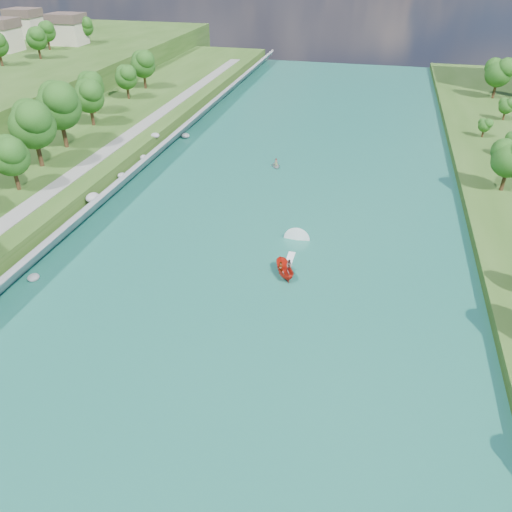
# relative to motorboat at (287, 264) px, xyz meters

# --- Properties ---
(ground) EXTENTS (260.00, 260.00, 0.00)m
(ground) POSITION_rel_motorboat_xyz_m (-4.38, -12.57, -0.82)
(ground) COLOR #2D5119
(ground) RESTS_ON ground
(river_water) EXTENTS (55.00, 240.00, 0.10)m
(river_water) POSITION_rel_motorboat_xyz_m (-4.38, 7.43, -0.77)
(river_water) COLOR #175A4A
(river_water) RESTS_ON ground
(ridge_west) EXTENTS (60.00, 120.00, 9.00)m
(ridge_west) POSITION_rel_motorboat_xyz_m (-86.88, 82.43, 3.68)
(ridge_west) COLOR #2D5119
(ridge_west) RESTS_ON ground
(riprap_bank) EXTENTS (4.53, 236.00, 4.22)m
(riprap_bank) POSITION_rel_motorboat_xyz_m (-30.24, 6.35, 0.99)
(riprap_bank) COLOR slate
(riprap_bank) RESTS_ON ground
(riverside_path) EXTENTS (3.00, 200.00, 0.10)m
(riverside_path) POSITION_rel_motorboat_xyz_m (-36.88, 7.43, 2.73)
(riverside_path) COLOR gray
(riverside_path) RESTS_ON berm_west
(ridge_houses) EXTENTS (29.50, 29.50, 8.40)m
(ridge_houses) POSITION_rel_motorboat_xyz_m (-93.05, 87.43, 12.49)
(ridge_houses) COLOR beige
(ridge_houses) RESTS_ON ridge_west
(trees_ridge) EXTENTS (10.60, 39.32, 9.17)m
(trees_ridge) POSITION_rel_motorboat_xyz_m (-80.42, 73.80, 12.65)
(trees_ridge) COLOR #244713
(trees_ridge) RESTS_ON ridge_west
(motorboat) EXTENTS (3.60, 19.08, 2.03)m
(motorboat) POSITION_rel_motorboat_xyz_m (0.00, 0.00, 0.00)
(motorboat) COLOR red
(motorboat) RESTS_ON river_water
(raft) EXTENTS (2.67, 3.09, 1.59)m
(raft) POSITION_rel_motorboat_xyz_m (-8.12, 32.38, -0.37)
(raft) COLOR gray
(raft) RESTS_ON river_water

